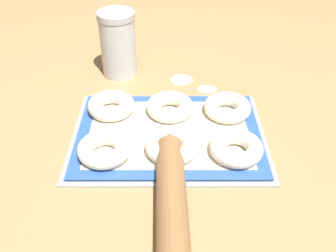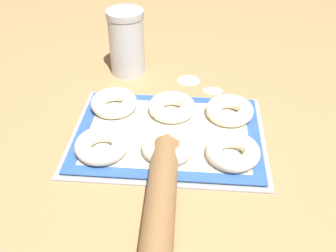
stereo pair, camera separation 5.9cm
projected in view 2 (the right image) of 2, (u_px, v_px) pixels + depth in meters
The scene contains 13 objects.
ground_plane at pixel (175, 141), 0.88m from camera, with size 2.80×2.80×0.00m, color #A87F51.
baking_tray at pixel (168, 135), 0.90m from camera, with size 0.44×0.33×0.01m.
baking_mat at pixel (168, 133), 0.89m from camera, with size 0.41×0.30×0.00m.
bagel_front_left at pixel (101, 145), 0.83m from camera, with size 0.11×0.11×0.03m.
bagel_front_center at pixel (168, 146), 0.83m from camera, with size 0.11×0.11×0.03m.
bagel_front_right at pixel (233, 152), 0.81m from camera, with size 0.11×0.11×0.03m.
bagel_back_left at pixel (114, 103), 0.96m from camera, with size 0.11×0.11×0.03m.
bagel_back_center at pixel (172, 107), 0.94m from camera, with size 0.11×0.11×0.03m.
bagel_back_right at pixel (230, 110), 0.93m from camera, with size 0.11×0.11×0.03m.
flour_canister at pixel (127, 42), 1.08m from camera, with size 0.10×0.10×0.18m.
rolling_pin at pixel (159, 216), 0.68m from camera, with size 0.06×0.48×0.06m.
flour_patch_near at pixel (188, 80), 1.09m from camera, with size 0.06×0.06×0.00m.
flour_patch_far at pixel (213, 90), 1.05m from camera, with size 0.05×0.04×0.00m.
Camera 2 is at (0.04, -0.68, 0.56)m, focal length 42.00 mm.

